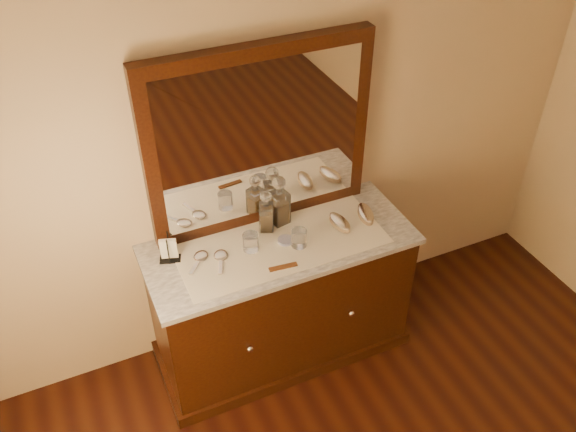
{
  "coord_description": "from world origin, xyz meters",
  "views": [
    {
      "loc": [
        -0.94,
        -0.23,
        2.92
      ],
      "look_at": [
        0.0,
        1.85,
        1.1
      ],
      "focal_mm": 37.29,
      "sensor_mm": 36.0,
      "label": 1
    }
  ],
  "objects_px": {
    "dresser_cabinet": "(281,300)",
    "comb": "(283,267)",
    "brush_near": "(340,223)",
    "hand_mirror_inner": "(221,257)",
    "napkin_rack": "(169,250)",
    "decanter_left": "(266,215)",
    "hand_mirror_outer": "(200,258)",
    "decanter_right": "(279,205)",
    "brush_far": "(366,214)",
    "mirror_frame": "(260,139)",
    "pin_dish": "(285,240)"
  },
  "relations": [
    {
      "from": "pin_dish",
      "to": "comb",
      "type": "distance_m",
      "value": 0.2
    },
    {
      "from": "brush_near",
      "to": "hand_mirror_outer",
      "type": "distance_m",
      "value": 0.78
    },
    {
      "from": "comb",
      "to": "hand_mirror_inner",
      "type": "height_order",
      "value": "hand_mirror_inner"
    },
    {
      "from": "hand_mirror_outer",
      "to": "hand_mirror_inner",
      "type": "bearing_deg",
      "value": -21.05
    },
    {
      "from": "brush_near",
      "to": "hand_mirror_inner",
      "type": "height_order",
      "value": "brush_near"
    },
    {
      "from": "mirror_frame",
      "to": "comb",
      "type": "bearing_deg",
      "value": -98.6
    },
    {
      "from": "dresser_cabinet",
      "to": "pin_dish",
      "type": "xyz_separation_m",
      "value": [
        0.03,
        -0.01,
        0.45
      ]
    },
    {
      "from": "decanter_left",
      "to": "hand_mirror_inner",
      "type": "distance_m",
      "value": 0.34
    },
    {
      "from": "dresser_cabinet",
      "to": "comb",
      "type": "relative_size",
      "value": 9.54
    },
    {
      "from": "dresser_cabinet",
      "to": "decanter_right",
      "type": "xyz_separation_m",
      "value": [
        0.06,
        0.16,
        0.56
      ]
    },
    {
      "from": "mirror_frame",
      "to": "hand_mirror_outer",
      "type": "bearing_deg",
      "value": -154.85
    },
    {
      "from": "pin_dish",
      "to": "decanter_left",
      "type": "bearing_deg",
      "value": 110.19
    },
    {
      "from": "decanter_right",
      "to": "hand_mirror_inner",
      "type": "relative_size",
      "value": 1.58
    },
    {
      "from": "comb",
      "to": "napkin_rack",
      "type": "relative_size",
      "value": 0.92
    },
    {
      "from": "mirror_frame",
      "to": "hand_mirror_outer",
      "type": "xyz_separation_m",
      "value": [
        -0.43,
        -0.2,
        -0.49
      ]
    },
    {
      "from": "napkin_rack",
      "to": "hand_mirror_inner",
      "type": "distance_m",
      "value": 0.26
    },
    {
      "from": "comb",
      "to": "decanter_right",
      "type": "distance_m",
      "value": 0.38
    },
    {
      "from": "pin_dish",
      "to": "decanter_right",
      "type": "height_order",
      "value": "decanter_right"
    },
    {
      "from": "brush_far",
      "to": "hand_mirror_outer",
      "type": "relative_size",
      "value": 1.12
    },
    {
      "from": "brush_far",
      "to": "hand_mirror_inner",
      "type": "xyz_separation_m",
      "value": [
        -0.84,
        0.01,
        -0.02
      ]
    },
    {
      "from": "brush_near",
      "to": "brush_far",
      "type": "xyz_separation_m",
      "value": [
        0.16,
        0.01,
        0.0
      ]
    },
    {
      "from": "dresser_cabinet",
      "to": "hand_mirror_outer",
      "type": "relative_size",
      "value": 8.15
    },
    {
      "from": "brush_near",
      "to": "mirror_frame",
      "type": "bearing_deg",
      "value": 143.44
    },
    {
      "from": "napkin_rack",
      "to": "decanter_left",
      "type": "xyz_separation_m",
      "value": [
        0.54,
        0.02,
        0.04
      ]
    },
    {
      "from": "napkin_rack",
      "to": "decanter_right",
      "type": "distance_m",
      "value": 0.63
    },
    {
      "from": "napkin_rack",
      "to": "pin_dish",
      "type": "bearing_deg",
      "value": -11.12
    },
    {
      "from": "pin_dish",
      "to": "napkin_rack",
      "type": "bearing_deg",
      "value": 168.88
    },
    {
      "from": "mirror_frame",
      "to": "hand_mirror_outer",
      "type": "relative_size",
      "value": 6.99
    },
    {
      "from": "comb",
      "to": "hand_mirror_inner",
      "type": "relative_size",
      "value": 0.78
    },
    {
      "from": "dresser_cabinet",
      "to": "hand_mirror_outer",
      "type": "height_order",
      "value": "hand_mirror_outer"
    },
    {
      "from": "brush_near",
      "to": "hand_mirror_inner",
      "type": "distance_m",
      "value": 0.68
    },
    {
      "from": "brush_near",
      "to": "hand_mirror_inner",
      "type": "xyz_separation_m",
      "value": [
        -0.68,
        0.02,
        -0.02
      ]
    },
    {
      "from": "napkin_rack",
      "to": "brush_near",
      "type": "bearing_deg",
      "value": -7.51
    },
    {
      "from": "mirror_frame",
      "to": "decanter_right",
      "type": "relative_size",
      "value": 4.04
    },
    {
      "from": "comb",
      "to": "dresser_cabinet",
      "type": "bearing_deg",
      "value": 76.96
    },
    {
      "from": "brush_near",
      "to": "hand_mirror_outer",
      "type": "bearing_deg",
      "value": 175.83
    },
    {
      "from": "decanter_right",
      "to": "brush_far",
      "type": "bearing_deg",
      "value": -20.29
    },
    {
      "from": "decanter_left",
      "to": "hand_mirror_outer",
      "type": "xyz_separation_m",
      "value": [
        -0.4,
        -0.08,
        -0.09
      ]
    },
    {
      "from": "dresser_cabinet",
      "to": "hand_mirror_inner",
      "type": "xyz_separation_m",
      "value": [
        -0.33,
        0.01,
        0.45
      ]
    },
    {
      "from": "hand_mirror_inner",
      "to": "dresser_cabinet",
      "type": "bearing_deg",
      "value": -0.98
    },
    {
      "from": "mirror_frame",
      "to": "brush_far",
      "type": "bearing_deg",
      "value": -26.15
    },
    {
      "from": "comb",
      "to": "napkin_rack",
      "type": "xyz_separation_m",
      "value": [
        -0.5,
        0.29,
        0.06
      ]
    },
    {
      "from": "dresser_cabinet",
      "to": "pin_dish",
      "type": "height_order",
      "value": "pin_dish"
    },
    {
      "from": "hand_mirror_outer",
      "to": "mirror_frame",
      "type": "bearing_deg",
      "value": 25.15
    },
    {
      "from": "mirror_frame",
      "to": "hand_mirror_inner",
      "type": "xyz_separation_m",
      "value": [
        -0.33,
        -0.24,
        -0.49
      ]
    },
    {
      "from": "decanter_right",
      "to": "hand_mirror_inner",
      "type": "distance_m",
      "value": 0.44
    },
    {
      "from": "decanter_right",
      "to": "hand_mirror_outer",
      "type": "height_order",
      "value": "decanter_right"
    },
    {
      "from": "napkin_rack",
      "to": "decanter_right",
      "type": "relative_size",
      "value": 0.54
    },
    {
      "from": "napkin_rack",
      "to": "brush_far",
      "type": "relative_size",
      "value": 0.83
    },
    {
      "from": "brush_near",
      "to": "hand_mirror_outer",
      "type": "relative_size",
      "value": 1.04
    }
  ]
}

